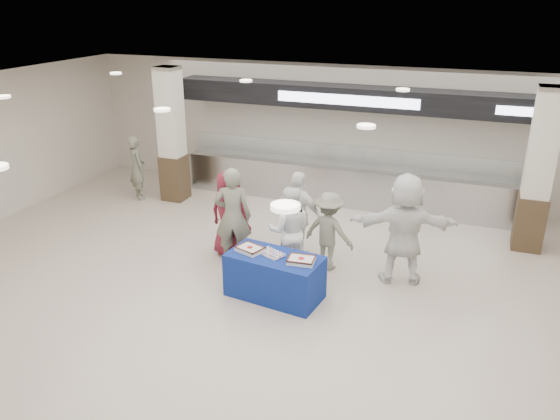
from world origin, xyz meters
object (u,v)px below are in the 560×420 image
at_px(chef_tall, 289,231).
at_px(soldier_b, 329,231).
at_px(soldier_a, 233,216).
at_px(soldier_bg, 137,167).
at_px(sheet_cake_right, 301,260).
at_px(civilian_maroon, 229,214).
at_px(civilian_white, 404,229).
at_px(cupcake_tray, 273,253).
at_px(display_table, 275,276).
at_px(sheet_cake_left, 250,249).
at_px(chef_short, 298,216).

height_order(chef_tall, soldier_b, chef_tall).
bearing_deg(soldier_a, soldier_bg, -50.15).
height_order(sheet_cake_right, civilian_maroon, civilian_maroon).
bearing_deg(civilian_white, soldier_a, -6.84).
height_order(civilian_maroon, soldier_bg, civilian_maroon).
bearing_deg(cupcake_tray, display_table, -31.32).
bearing_deg(display_table, sheet_cake_left, -175.71).
height_order(cupcake_tray, civilian_white, civilian_white).
bearing_deg(soldier_bg, cupcake_tray, -176.05).
height_order(chef_short, civilian_white, civilian_white).
bearing_deg(display_table, soldier_b, 74.69).
bearing_deg(sheet_cake_left, soldier_a, 129.50).
bearing_deg(civilian_white, sheet_cake_right, 29.68).
xyz_separation_m(soldier_a, soldier_b, (1.72, 0.41, -0.20)).
distance_m(cupcake_tray, chef_short, 1.51).
height_order(sheet_cake_right, cupcake_tray, sheet_cake_right).
relative_size(sheet_cake_left, civilian_maroon, 0.29).
distance_m(display_table, soldier_b, 1.46).
bearing_deg(display_table, chef_tall, 101.93).
relative_size(chef_short, soldier_b, 1.16).
distance_m(chef_short, soldier_b, 0.71).
relative_size(display_table, chef_short, 0.90).
bearing_deg(cupcake_tray, soldier_a, 142.22).
height_order(civilian_maroon, chef_short, chef_short).
bearing_deg(soldier_b, soldier_a, 25.55).
bearing_deg(cupcake_tray, chef_tall, 91.55).
bearing_deg(chef_tall, soldier_a, -18.18).
distance_m(chef_short, civilian_white, 2.02).
height_order(sheet_cake_left, cupcake_tray, sheet_cake_left).
bearing_deg(chef_short, civilian_white, -175.20).
distance_m(sheet_cake_right, civilian_white, 1.95).
distance_m(civilian_maroon, civilian_white, 3.26).
distance_m(sheet_cake_left, soldier_bg, 5.45).
relative_size(civilian_maroon, chef_short, 0.99).
bearing_deg(chef_tall, civilian_white, 172.37).
bearing_deg(sheet_cake_left, display_table, -3.36).
distance_m(display_table, sheet_cake_right, 0.64).
xyz_separation_m(sheet_cake_left, soldier_a, (-0.72, 0.87, 0.14)).
relative_size(chef_tall, civilian_white, 0.82).
height_order(chef_tall, soldier_bg, chef_tall).
bearing_deg(civilian_maroon, soldier_b, -167.62).
height_order(cupcake_tray, soldier_a, soldier_a).
relative_size(sheet_cake_left, soldier_bg, 0.32).
distance_m(soldier_a, soldier_b, 1.77).
bearing_deg(civilian_maroon, chef_short, -155.45).
relative_size(cupcake_tray, civilian_maroon, 0.27).
height_order(sheet_cake_left, soldier_b, soldier_b).
distance_m(chef_tall, civilian_white, 1.99).
distance_m(display_table, sheet_cake_left, 0.61).
height_order(sheet_cake_right, soldier_bg, soldier_bg).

